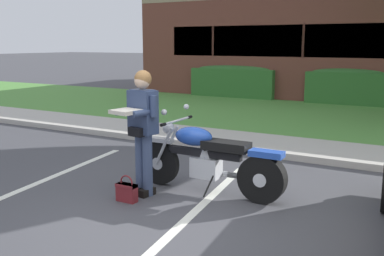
{
  "coord_description": "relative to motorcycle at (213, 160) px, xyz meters",
  "views": [
    {
      "loc": [
        2.64,
        -4.28,
        2.06
      ],
      "look_at": [
        -0.5,
        1.25,
        0.85
      ],
      "focal_mm": 42.06,
      "sensor_mm": 36.0,
      "label": 1
    }
  ],
  "objects": [
    {
      "name": "grass_lawn",
      "position": [
        0.05,
        7.11,
        -0.45
      ],
      "size": [
        60.0,
        6.35,
        0.06
      ],
      "primitive_type": "cube",
      "color": "#518E3D",
      "rests_on": "ground"
    },
    {
      "name": "stall_stripe_0",
      "position": [
        -2.49,
        -0.85,
        -0.48
      ],
      "size": [
        0.71,
        4.38,
        0.01
      ],
      "primitive_type": "cube",
      "rotation": [
        0.0,
        0.0,
        0.13
      ],
      "color": "silver",
      "rests_on": "ground"
    },
    {
      "name": "motorcycle",
      "position": [
        0.0,
        0.0,
        0.0
      ],
      "size": [
        2.24,
        0.82,
        1.18
      ],
      "color": "black",
      "rests_on": "ground"
    },
    {
      "name": "hedge_left",
      "position": [
        -4.27,
        10.19,
        0.17
      ],
      "size": [
        3.27,
        0.9,
        1.24
      ],
      "color": "#336B2D",
      "rests_on": "ground"
    },
    {
      "name": "hedge_center_left",
      "position": [
        -0.18,
        10.19,
        0.17
      ],
      "size": [
        2.63,
        0.9,
        1.24
      ],
      "color": "#336B2D",
      "rests_on": "ground"
    },
    {
      "name": "concrete_walk",
      "position": [
        0.05,
        3.19,
        -0.44
      ],
      "size": [
        60.0,
        1.5,
        0.08
      ],
      "primitive_type": "cube",
      "color": "#B7B2A8",
      "rests_on": "ground"
    },
    {
      "name": "handbag",
      "position": [
        -0.84,
        -0.85,
        -0.34
      ],
      "size": [
        0.28,
        0.13,
        0.36
      ],
      "color": "maroon",
      "rests_on": "ground"
    },
    {
      "name": "rider_person",
      "position": [
        -0.81,
        -0.52,
        0.53
      ],
      "size": [
        0.53,
        0.62,
        1.7
      ],
      "color": "black",
      "rests_on": "ground"
    },
    {
      "name": "curb_strip",
      "position": [
        0.05,
        2.34,
        -0.42
      ],
      "size": [
        60.0,
        0.2,
        0.12
      ],
      "primitive_type": "cube",
      "color": "#B7B2A8",
      "rests_on": "ground"
    },
    {
      "name": "ground_plane",
      "position": [
        0.05,
        -1.05,
        -0.48
      ],
      "size": [
        140.0,
        140.0,
        0.0
      ],
      "primitive_type": "plane",
      "color": "#424247"
    },
    {
      "name": "stall_stripe_1",
      "position": [
        0.14,
        -0.85,
        -0.48
      ],
      "size": [
        0.71,
        4.38,
        0.01
      ],
      "primitive_type": "cube",
      "rotation": [
        0.0,
        0.0,
        0.13
      ],
      "color": "silver",
      "rests_on": "ground"
    }
  ]
}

